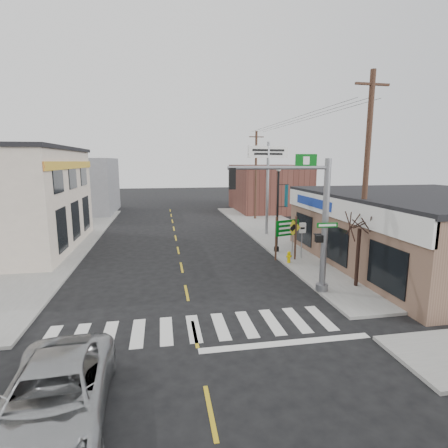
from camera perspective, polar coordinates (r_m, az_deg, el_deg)
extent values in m
plane|color=black|center=(13.08, -4.79, -17.41)|extent=(140.00, 140.00, 0.00)
cube|color=gray|center=(27.18, 11.73, -2.74)|extent=(6.00, 38.00, 0.13)
cube|color=gray|center=(26.50, -27.49, -4.03)|extent=(6.00, 38.00, 0.13)
cube|color=gold|center=(20.48, -6.94, -7.04)|extent=(0.12, 56.00, 0.01)
cube|color=silver|center=(13.43, -4.96, -16.61)|extent=(11.00, 2.20, 0.01)
cube|color=brown|center=(23.77, 30.80, -1.07)|extent=(12.00, 14.00, 4.00)
cube|color=brown|center=(43.66, 7.23, 5.86)|extent=(8.00, 10.00, 5.60)
cube|color=gray|center=(44.76, -23.17, 5.74)|extent=(9.00, 10.00, 6.40)
imported|color=#9C9EA1|center=(9.76, -25.96, -24.06)|extent=(2.63, 5.27, 1.43)
cylinder|color=gray|center=(16.37, 16.15, -0.39)|extent=(0.28, 0.28, 6.06)
cylinder|color=gray|center=(15.25, 9.05, 9.06)|extent=(4.44, 0.16, 0.16)
cube|color=black|center=(14.73, 1.49, 7.38)|extent=(0.28, 0.22, 0.91)
cube|color=#055110|center=(16.16, 16.51, -0.17)|extent=(0.96, 0.04, 0.22)
cube|color=#055110|center=(15.69, 13.33, 10.05)|extent=(0.96, 0.05, 0.56)
cube|color=black|center=(16.33, 15.34, -2.36)|extent=(0.32, 0.26, 0.32)
cube|color=#4B3022|center=(21.21, 8.49, -2.42)|extent=(0.09, 0.09, 2.66)
cube|color=#4B3022|center=(21.63, 11.59, -2.27)|extent=(0.09, 0.09, 2.66)
cube|color=#074B1E|center=(21.23, 10.17, -0.62)|extent=(1.52, 0.05, 0.95)
cylinder|color=#D2B400|center=(21.11, 10.54, -5.49)|extent=(0.20, 0.20, 0.55)
sphere|color=#D2B400|center=(21.03, 10.57, -4.70)|extent=(0.22, 0.22, 0.22)
cylinder|color=gray|center=(21.66, 11.11, -2.79)|extent=(0.05, 0.05, 2.24)
cube|color=yellow|center=(21.46, 11.22, -0.59)|extent=(0.95, 0.03, 0.95)
cylinder|color=black|center=(23.12, 8.73, 2.03)|extent=(0.14, 0.14, 5.36)
sphere|color=silver|center=(22.90, 8.91, 8.82)|extent=(0.29, 0.29, 0.29)
cube|color=#0A4755|center=(23.19, 10.13, 4.58)|extent=(0.02, 0.57, 1.44)
cylinder|color=gray|center=(28.64, 7.10, 5.73)|extent=(0.22, 0.22, 7.45)
cube|color=silver|center=(28.57, 7.24, 11.60)|extent=(3.50, 0.18, 0.93)
cylinder|color=black|center=(17.89, 20.98, -5.13)|extent=(0.18, 0.18, 2.80)
ellipsoid|color=#1A3416|center=(20.72, 25.30, -6.19)|extent=(1.14, 1.14, 0.85)
ellipsoid|color=black|center=(21.13, 21.22, -5.69)|extent=(1.04, 1.04, 0.78)
cylinder|color=#40271D|center=(18.42, 22.11, 6.75)|extent=(0.26, 0.26, 10.10)
cube|color=#40271D|center=(18.73, 23.07, 20.27)|extent=(1.76, 0.11, 0.11)
cylinder|color=#49371D|center=(36.34, 5.20, 7.87)|extent=(0.23, 0.23, 8.93)
cube|color=#49371D|center=(36.39, 5.31, 13.98)|extent=(1.55, 0.10, 0.10)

